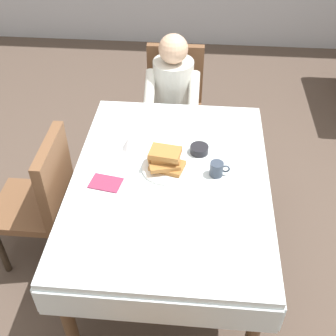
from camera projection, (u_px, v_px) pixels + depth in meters
ground_plane at (170, 258)px, 2.87m from camera, size 14.00×14.00×0.00m
dining_table_main at (170, 189)px, 2.44m from camera, size 1.12×1.52×0.74m
chair_diner at (174, 98)px, 3.40m from camera, size 0.44×0.45×0.93m
diner_person at (173, 93)px, 3.19m from camera, size 0.40×0.43×1.12m
chair_left_side at (43, 195)px, 2.57m from camera, size 0.45×0.44×0.93m
plate_breakfast at (166, 168)px, 2.43m from camera, size 0.28×0.28×0.02m
breakfast_stack at (166, 160)px, 2.39m from camera, size 0.22×0.18×0.11m
cup_coffee at (217, 169)px, 2.37m from camera, size 0.11×0.08×0.08m
bowl_butter at (199, 149)px, 2.53m from camera, size 0.11×0.11×0.04m
syrup_pitcher at (128, 143)px, 2.55m from camera, size 0.08×0.08×0.07m
fork_left_of_plate at (133, 169)px, 2.43m from camera, size 0.02×0.18×0.00m
knife_right_of_plate at (199, 173)px, 2.40m from camera, size 0.03×0.20×0.00m
spoon_near_edge at (161, 211)px, 2.18m from camera, size 0.15×0.02×0.00m
napkin_folded at (106, 183)px, 2.34m from camera, size 0.19×0.15×0.01m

